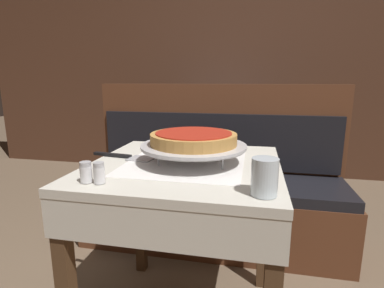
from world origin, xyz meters
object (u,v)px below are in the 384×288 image
at_px(dining_table_front, 185,188).
at_px(water_glass_near, 265,177).
at_px(booth_bench, 213,197).
at_px(pepper_shaker, 99,173).
at_px(condiment_caddy, 223,109).
at_px(pizza_pan_stand, 194,147).
at_px(salt_shaker, 86,172).
at_px(pizza_server, 125,156).
at_px(deep_dish_pizza, 194,138).
at_px(dining_table_rear, 219,125).

bearing_deg(dining_table_front, water_glass_near, -43.61).
bearing_deg(booth_bench, pepper_shaker, -102.49).
relative_size(pepper_shaker, condiment_caddy, 0.40).
distance_m(dining_table_front, pizza_pan_stand, 0.17).
height_order(pizza_pan_stand, salt_shaker, pizza_pan_stand).
bearing_deg(dining_table_front, pizza_server, 174.27).
xyz_separation_m(pizza_server, salt_shaker, (0.01, -0.31, 0.03)).
bearing_deg(deep_dish_pizza, pizza_pan_stand, -90.00).
height_order(deep_dish_pizza, salt_shaker, deep_dish_pizza).
xyz_separation_m(water_glass_near, pepper_shaker, (-0.50, -0.00, -0.02)).
bearing_deg(pizza_server, pizza_pan_stand, -3.55).
xyz_separation_m(dining_table_front, pizza_server, (-0.26, 0.03, 0.11)).
xyz_separation_m(booth_bench, salt_shaker, (-0.27, -1.02, 0.46)).
bearing_deg(salt_shaker, booth_bench, 75.11).
relative_size(salt_shaker, pepper_shaker, 0.99).
bearing_deg(dining_table_front, booth_bench, 88.64).
relative_size(pizza_pan_stand, condiment_caddy, 2.46).
bearing_deg(pizza_server, booth_bench, 68.44).
height_order(pizza_pan_stand, water_glass_near, water_glass_near).
distance_m(booth_bench, pizza_pan_stand, 0.88).
bearing_deg(dining_table_rear, pepper_shaker, -94.06).
bearing_deg(water_glass_near, booth_bench, 105.23).
bearing_deg(deep_dish_pizza, pizza_server, 176.45).
xyz_separation_m(water_glass_near, salt_shaker, (-0.55, -0.00, -0.02)).
xyz_separation_m(dining_table_front, salt_shaker, (-0.25, -0.28, 0.14)).
xyz_separation_m(deep_dish_pizza, water_glass_near, (0.26, -0.29, -0.04)).
bearing_deg(dining_table_front, pepper_shaker, -126.24).
xyz_separation_m(booth_bench, condiment_caddy, (-0.06, 1.09, 0.47)).
distance_m(water_glass_near, pepper_shaker, 0.50).
distance_m(deep_dish_pizza, pizza_server, 0.31).
height_order(dining_table_front, dining_table_rear, same).
distance_m(pizza_server, pepper_shaker, 0.32).
xyz_separation_m(deep_dish_pizza, salt_shaker, (-0.29, -0.29, -0.06)).
height_order(deep_dish_pizza, condiment_caddy, condiment_caddy).
xyz_separation_m(dining_table_front, condiment_caddy, (-0.04, 1.82, 0.14)).
height_order(dining_table_front, booth_bench, booth_bench).
relative_size(dining_table_rear, salt_shaker, 12.61).
relative_size(dining_table_front, condiment_caddy, 4.43).
distance_m(booth_bench, water_glass_near, 1.16).
relative_size(pizza_pan_stand, pepper_shaker, 6.11).
xyz_separation_m(salt_shaker, pepper_shaker, (0.05, 0.00, 0.00)).
distance_m(dining_table_front, condiment_caddy, 1.83).
xyz_separation_m(booth_bench, pizza_server, (-0.28, -0.71, 0.44)).
xyz_separation_m(booth_bench, pizza_pan_stand, (0.02, -0.73, 0.50)).
xyz_separation_m(dining_table_rear, water_glass_near, (0.36, -2.02, 0.16)).
bearing_deg(pepper_shaker, pizza_pan_stand, 50.41).
xyz_separation_m(pizza_pan_stand, deep_dish_pizza, (0.00, 0.00, 0.03)).
xyz_separation_m(dining_table_rear, pizza_pan_stand, (0.10, -1.74, 0.17)).
bearing_deg(pizza_pan_stand, condiment_caddy, 92.25).
relative_size(deep_dish_pizza, pizza_server, 1.18).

